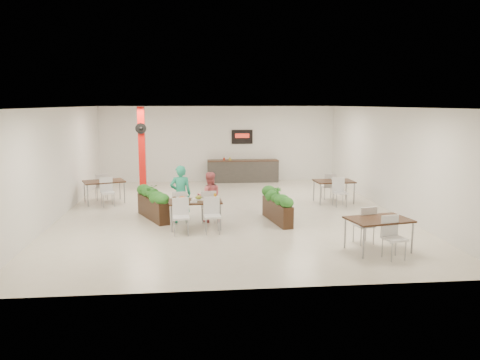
{
  "coord_description": "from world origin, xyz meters",
  "views": [
    {
      "loc": [
        -1.06,
        -13.96,
        3.32
      ],
      "look_at": [
        0.27,
        -0.53,
        1.1
      ],
      "focal_mm": 35.0,
      "sensor_mm": 36.0,
      "label": 1
    }
  ],
  "objects_px": {
    "diner_man": "(181,194)",
    "side_table_a": "(104,184)",
    "main_table": "(195,205)",
    "planter_right": "(277,205)",
    "red_column": "(142,149)",
    "side_table_c": "(379,223)",
    "side_table_b": "(334,184)",
    "planter_left": "(153,202)",
    "service_counter": "(243,170)",
    "diner_woman": "(209,197)"
  },
  "relations": [
    {
      "from": "planter_left",
      "to": "side_table_c",
      "type": "xyz_separation_m",
      "value": [
        5.34,
        -3.53,
        0.13
      ]
    },
    {
      "from": "red_column",
      "to": "main_table",
      "type": "distance_m",
      "value": 5.9
    },
    {
      "from": "service_counter",
      "to": "side_table_a",
      "type": "xyz_separation_m",
      "value": [
        -5.09,
        -3.78,
        0.15
      ]
    },
    {
      "from": "diner_man",
      "to": "planter_right",
      "type": "distance_m",
      "value": 2.73
    },
    {
      "from": "side_table_c",
      "to": "planter_left",
      "type": "bearing_deg",
      "value": 134.99
    },
    {
      "from": "main_table",
      "to": "diner_man",
      "type": "xyz_separation_m",
      "value": [
        -0.39,
        0.66,
        0.18
      ]
    },
    {
      "from": "planter_right",
      "to": "red_column",
      "type": "bearing_deg",
      "value": 130.3
    },
    {
      "from": "service_counter",
      "to": "diner_man",
      "type": "bearing_deg",
      "value": -110.1
    },
    {
      "from": "planter_right",
      "to": "side_table_a",
      "type": "height_order",
      "value": "planter_right"
    },
    {
      "from": "diner_man",
      "to": "side_table_a",
      "type": "bearing_deg",
      "value": -50.95
    },
    {
      "from": "diner_woman",
      "to": "side_table_c",
      "type": "bearing_deg",
      "value": 137.6
    },
    {
      "from": "planter_right",
      "to": "main_table",
      "type": "bearing_deg",
      "value": -168.73
    },
    {
      "from": "diner_man",
      "to": "diner_woman",
      "type": "height_order",
      "value": "diner_man"
    },
    {
      "from": "service_counter",
      "to": "diner_man",
      "type": "relative_size",
      "value": 1.85
    },
    {
      "from": "diner_man",
      "to": "planter_right",
      "type": "bearing_deg",
      "value": 172.71
    },
    {
      "from": "planter_left",
      "to": "side_table_c",
      "type": "distance_m",
      "value": 6.4
    },
    {
      "from": "main_table",
      "to": "side_table_b",
      "type": "xyz_separation_m",
      "value": [
        4.67,
        2.84,
        0.0
      ]
    },
    {
      "from": "service_counter",
      "to": "main_table",
      "type": "height_order",
      "value": "service_counter"
    },
    {
      "from": "main_table",
      "to": "side_table_c",
      "type": "height_order",
      "value": "same"
    },
    {
      "from": "main_table",
      "to": "service_counter",
      "type": "bearing_deg",
      "value": 74.35
    },
    {
      "from": "diner_man",
      "to": "side_table_b",
      "type": "height_order",
      "value": "diner_man"
    },
    {
      "from": "red_column",
      "to": "main_table",
      "type": "bearing_deg",
      "value": -70.5
    },
    {
      "from": "side_table_b",
      "to": "planter_right",
      "type": "bearing_deg",
      "value": -137.24
    },
    {
      "from": "planter_right",
      "to": "side_table_c",
      "type": "xyz_separation_m",
      "value": [
        1.81,
        -2.84,
        0.14
      ]
    },
    {
      "from": "red_column",
      "to": "diner_man",
      "type": "distance_m",
      "value": 5.14
    },
    {
      "from": "service_counter",
      "to": "diner_woman",
      "type": "xyz_separation_m",
      "value": [
        -1.65,
        -6.69,
        0.22
      ]
    },
    {
      "from": "service_counter",
      "to": "side_table_c",
      "type": "distance_m",
      "value": 9.94
    },
    {
      "from": "diner_woman",
      "to": "planter_right",
      "type": "distance_m",
      "value": 1.93
    },
    {
      "from": "diner_man",
      "to": "side_table_b",
      "type": "xyz_separation_m",
      "value": [
        5.06,
        2.18,
        -0.18
      ]
    },
    {
      "from": "side_table_c",
      "to": "service_counter",
      "type": "bearing_deg",
      "value": 90.46
    },
    {
      "from": "side_table_b",
      "to": "side_table_c",
      "type": "relative_size",
      "value": 0.98
    },
    {
      "from": "side_table_a",
      "to": "side_table_c",
      "type": "xyz_separation_m",
      "value": [
        7.16,
        -5.94,
        0.0
      ]
    },
    {
      "from": "service_counter",
      "to": "red_column",
      "type": "bearing_deg",
      "value": -155.0
    },
    {
      "from": "red_column",
      "to": "service_counter",
      "type": "distance_m",
      "value": 4.56
    },
    {
      "from": "main_table",
      "to": "planter_right",
      "type": "distance_m",
      "value": 2.36
    },
    {
      "from": "main_table",
      "to": "side_table_a",
      "type": "height_order",
      "value": "same"
    },
    {
      "from": "red_column",
      "to": "side_table_b",
      "type": "relative_size",
      "value": 1.96
    },
    {
      "from": "diner_woman",
      "to": "diner_man",
      "type": "bearing_deg",
      "value": -3.19
    },
    {
      "from": "diner_woman",
      "to": "main_table",
      "type": "bearing_deg",
      "value": 54.81
    },
    {
      "from": "red_column",
      "to": "planter_left",
      "type": "xyz_separation_m",
      "value": [
        0.73,
        -4.33,
        -1.13
      ]
    },
    {
      "from": "planter_left",
      "to": "side_table_b",
      "type": "xyz_separation_m",
      "value": [
        5.88,
        1.69,
        0.13
      ]
    },
    {
      "from": "diner_man",
      "to": "planter_left",
      "type": "relative_size",
      "value": 0.9
    },
    {
      "from": "side_table_a",
      "to": "side_table_c",
      "type": "relative_size",
      "value": 1.0
    },
    {
      "from": "main_table",
      "to": "planter_right",
      "type": "height_order",
      "value": "planter_right"
    },
    {
      "from": "planter_left",
      "to": "planter_right",
      "type": "distance_m",
      "value": 3.59
    },
    {
      "from": "service_counter",
      "to": "planter_right",
      "type": "relative_size",
      "value": 1.61
    },
    {
      "from": "red_column",
      "to": "side_table_a",
      "type": "bearing_deg",
      "value": -119.55
    },
    {
      "from": "planter_right",
      "to": "side_table_a",
      "type": "xyz_separation_m",
      "value": [
        -5.34,
        3.1,
        0.14
      ]
    },
    {
      "from": "diner_man",
      "to": "main_table",
      "type": "bearing_deg",
      "value": 117.6
    },
    {
      "from": "diner_man",
      "to": "side_table_a",
      "type": "height_order",
      "value": "diner_man"
    }
  ]
}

